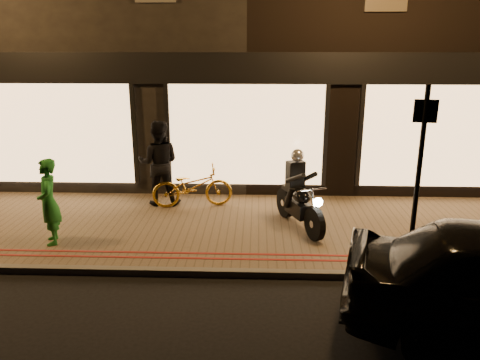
% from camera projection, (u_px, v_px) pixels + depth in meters
% --- Properties ---
extents(ground, '(90.00, 90.00, 0.00)m').
position_uv_depth(ground, '(240.00, 278.00, 7.67)').
color(ground, black).
rests_on(ground, ground).
extents(sidewalk, '(50.00, 4.00, 0.12)m').
position_uv_depth(sidewalk, '(244.00, 228.00, 9.57)').
color(sidewalk, brown).
rests_on(sidewalk, ground).
extents(kerb_stone, '(50.00, 0.14, 0.12)m').
position_uv_depth(kerb_stone, '(240.00, 273.00, 7.70)').
color(kerb_stone, '#59544C').
rests_on(kerb_stone, ground).
extents(red_kerb_lines, '(50.00, 0.26, 0.01)m').
position_uv_depth(red_kerb_lines, '(241.00, 256.00, 8.16)').
color(red_kerb_lines, maroon).
rests_on(red_kerb_lines, sidewalk).
extents(building_row, '(48.00, 10.11, 8.50)m').
position_uv_depth(building_row, '(251.00, 25.00, 15.08)').
color(building_row, black).
rests_on(building_row, ground).
extents(motorcycle, '(0.89, 1.84, 1.59)m').
position_uv_depth(motorcycle, '(299.00, 198.00, 9.31)').
color(motorcycle, black).
rests_on(motorcycle, sidewalk).
extents(sign_post, '(0.35, 0.09, 3.00)m').
position_uv_depth(sign_post, '(419.00, 170.00, 7.29)').
color(sign_post, black).
rests_on(sign_post, sidewalk).
extents(bicycle_gold, '(1.88, 0.94, 0.94)m').
position_uv_depth(bicycle_gold, '(192.00, 186.00, 10.53)').
color(bicycle_gold, gold).
rests_on(bicycle_gold, sidewalk).
extents(person_green, '(0.58, 0.69, 1.60)m').
position_uv_depth(person_green, '(49.00, 202.00, 8.51)').
color(person_green, '#1D6E23').
rests_on(person_green, sidewalk).
extents(person_dark, '(0.98, 0.78, 1.94)m').
position_uv_depth(person_dark, '(159.00, 163.00, 10.57)').
color(person_dark, black).
rests_on(person_dark, sidewalk).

